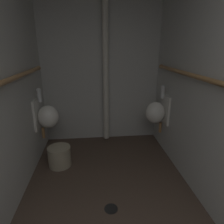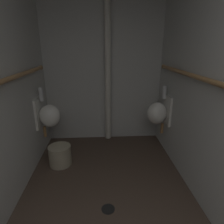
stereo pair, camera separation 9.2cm
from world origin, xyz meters
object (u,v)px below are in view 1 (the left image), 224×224
at_px(urinal_left_mid, 47,116).
at_px(floor_drain, 111,209).
at_px(standpipe_back_wall, 106,67).
at_px(waste_bin, 60,156).
at_px(urinal_right_mid, 157,112).

distance_m(urinal_left_mid, floor_drain, 1.55).
relative_size(standpipe_back_wall, waste_bin, 8.05).
relative_size(standpipe_back_wall, floor_drain, 17.85).
xyz_separation_m(urinal_left_mid, waste_bin, (0.18, -0.30, -0.50)).
relative_size(urinal_left_mid, standpipe_back_wall, 0.30).
distance_m(urinal_right_mid, floor_drain, 1.56).
height_order(urinal_left_mid, waste_bin, urinal_left_mid).
distance_m(urinal_left_mid, urinal_right_mid, 1.64).
xyz_separation_m(urinal_right_mid, standpipe_back_wall, (-0.75, 0.43, 0.64)).
xyz_separation_m(floor_drain, waste_bin, (-0.64, 0.85, 0.14)).
bearing_deg(standpipe_back_wall, urinal_left_mid, -153.16).
bearing_deg(standpipe_back_wall, waste_bin, -133.48).
height_order(urinal_left_mid, standpipe_back_wall, standpipe_back_wall).
distance_m(urinal_left_mid, waste_bin, 0.61).
relative_size(urinal_right_mid, standpipe_back_wall, 0.30).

